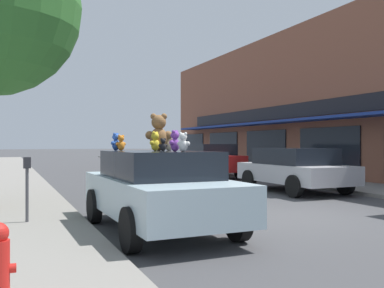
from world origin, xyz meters
The scene contains 15 objects.
ground_plane centered at (0.00, 0.00, 0.00)m, with size 260.00×260.00×0.00m, color #424244.
sidewalk_near centered at (-5.90, 0.00, 0.06)m, with size 2.94×90.00×0.12m.
plush_art_car centered at (-3.27, -0.37, 0.81)m, with size 2.13×4.39×1.51m.
teddy_bear_giant centered at (-3.14, 0.00, 1.87)m, with size 0.56×0.41×0.74m.
teddy_bear_purple centered at (-3.17, -0.95, 1.70)m, with size 0.27×0.25×0.38m.
teddy_bear_blue centered at (-3.84, 0.72, 1.69)m, with size 0.25×0.25×0.37m.
teddy_bear_black centered at (-3.18, -0.36, 1.63)m, with size 0.18×0.11×0.25m.
teddy_bear_cream centered at (-2.88, 0.15, 1.69)m, with size 0.27×0.17×0.36m.
teddy_bear_orange centered at (-3.75, 0.60, 1.67)m, with size 0.25×0.18×0.32m.
teddy_bear_white centered at (-3.09, -1.16, 1.68)m, with size 0.22×0.24×0.34m.
teddy_bear_pink centered at (-2.76, 0.43, 1.67)m, with size 0.21×0.22×0.32m.
teddy_bear_yellow centered at (-3.29, -0.21, 1.69)m, with size 0.27×0.24×0.38m.
parked_car_far_center centered at (3.15, 4.02, 0.82)m, with size 2.22×4.28×1.50m.
parked_car_far_right centered at (3.15, 10.82, 0.89)m, with size 2.19×4.13×1.64m.
parking_meter centered at (-5.54, 0.94, 0.93)m, with size 0.14×0.10×1.27m.
Camera 1 is at (-5.90, -8.03, 1.65)m, focal length 40.00 mm.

